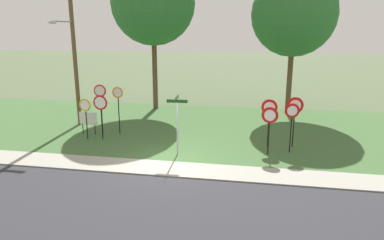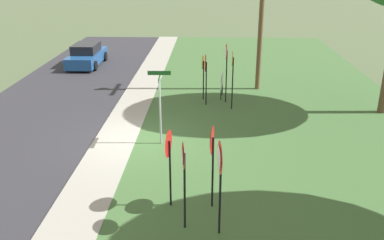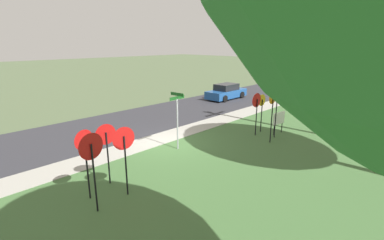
{
  "view_description": "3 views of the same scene",
  "coord_description": "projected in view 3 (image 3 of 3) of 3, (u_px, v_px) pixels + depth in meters",
  "views": [
    {
      "loc": [
        3.66,
        -14.31,
        5.7
      ],
      "look_at": [
        0.64,
        2.48,
        1.35
      ],
      "focal_mm": 33.04,
      "sensor_mm": 36.0,
      "label": 1
    },
    {
      "loc": [
        14.5,
        2.72,
        6.57
      ],
      "look_at": [
        0.89,
        2.17,
        1.25
      ],
      "focal_mm": 39.31,
      "sensor_mm": 36.0,
      "label": 2
    },
    {
      "loc": [
        9.2,
        10.5,
        5.09
      ],
      "look_at": [
        0.33,
        2.05,
        1.73
      ],
      "focal_mm": 26.56,
      "sensor_mm": 36.0,
      "label": 3
    }
  ],
  "objects": [
    {
      "name": "stop_sign_near_right",
      "position": [
        257.0,
        105.0,
        15.52
      ],
      "size": [
        0.78,
        0.1,
        2.39
      ],
      "rotation": [
        0.0,
        0.0,
        -0.05
      ],
      "color": "black",
      "rests_on": "grass_median"
    },
    {
      "name": "yield_sign_far_left",
      "position": [
        85.0,
        148.0,
        9.08
      ],
      "size": [
        0.69,
        0.13,
        2.39
      ],
      "rotation": [
        0.0,
        0.0,
        0.15
      ],
      "color": "black",
      "rests_on": "grass_median"
    },
    {
      "name": "stop_sign_near_left",
      "position": [
        272.0,
        107.0,
        14.34
      ],
      "size": [
        0.61,
        0.1,
        2.65
      ],
      "rotation": [
        0.0,
        0.0,
        -0.03
      ],
      "color": "black",
      "rests_on": "grass_median"
    },
    {
      "name": "parked_hatchback_near",
      "position": [
        226.0,
        92.0,
        26.21
      ],
      "size": [
        4.24,
        1.91,
        1.39
      ],
      "rotation": [
        0.0,
        0.0,
        -0.0
      ],
      "color": "#1E4C8C",
      "rests_on": "road_asphalt"
    },
    {
      "name": "street_name_post",
      "position": [
        177.0,
        116.0,
        13.49
      ],
      "size": [
        0.96,
        0.82,
        2.78
      ],
      "rotation": [
        0.0,
        0.0,
        0.04
      ],
      "color": "#9EA0A8",
      "rests_on": "grass_median"
    },
    {
      "name": "yield_sign_near_right",
      "position": [
        106.0,
        140.0,
        10.12
      ],
      "size": [
        0.76,
        0.15,
        2.28
      ],
      "rotation": [
        0.0,
        0.0,
        -0.16
      ],
      "color": "black",
      "rests_on": "grass_median"
    },
    {
      "name": "stop_sign_far_left",
      "position": [
        276.0,
        101.0,
        15.1
      ],
      "size": [
        0.69,
        0.11,
        2.79
      ],
      "rotation": [
        0.0,
        0.0,
        0.06
      ],
      "color": "black",
      "rests_on": "grass_median"
    },
    {
      "name": "sidewalk_strip",
      "position": [
        158.0,
        139.0,
        15.28
      ],
      "size": [
        44.0,
        1.6,
        0.06
      ],
      "primitive_type": "cube",
      "color": "#99968C",
      "rests_on": "ground_plane"
    },
    {
      "name": "stop_sign_far_center",
      "position": [
        262.0,
        105.0,
        16.21
      ],
      "size": [
        0.66,
        0.11,
        2.19
      ],
      "rotation": [
        0.0,
        0.0,
        -0.08
      ],
      "color": "black",
      "rests_on": "grass_median"
    },
    {
      "name": "grass_median",
      "position": [
        273.0,
        181.0,
        10.76
      ],
      "size": [
        44.0,
        12.0,
        0.04
      ],
      "primitive_type": "cube",
      "color": "#3D6033",
      "rests_on": "ground_plane"
    },
    {
      "name": "yield_sign_far_right",
      "position": [
        92.0,
        154.0,
        8.32
      ],
      "size": [
        0.82,
        0.13,
        2.53
      ],
      "rotation": [
        0.0,
        0.0,
        0.12
      ],
      "color": "black",
      "rests_on": "grass_median"
    },
    {
      "name": "notice_board",
      "position": [
        279.0,
        119.0,
        16.04
      ],
      "size": [
        1.1,
        0.15,
        1.25
      ],
      "rotation": [
        0.0,
        0.0,
        -0.11
      ],
      "color": "black",
      "rests_on": "grass_median"
    },
    {
      "name": "road_asphalt",
      "position": [
        117.0,
        125.0,
        17.95
      ],
      "size": [
        44.0,
        6.4,
        0.01
      ],
      "primitive_type": "cube",
      "color": "#2D2D33",
      "rests_on": "ground_plane"
    },
    {
      "name": "ground_plane",
      "position": [
        168.0,
        144.0,
        14.75
      ],
      "size": [
        160.0,
        160.0,
        0.0
      ],
      "primitive_type": "plane",
      "color": "#4C5B3D"
    },
    {
      "name": "yield_sign_near_left",
      "position": [
        124.0,
        145.0,
        9.31
      ],
      "size": [
        0.78,
        0.14,
        2.41
      ],
      "rotation": [
        0.0,
        0.0,
        -0.14
      ],
      "color": "black",
      "rests_on": "grass_median"
    },
    {
      "name": "utility_pole",
      "position": [
        329.0,
        51.0,
        14.95
      ],
      "size": [
        2.1,
        2.47,
        8.49
      ],
      "color": "brown",
      "rests_on": "grass_median"
    }
  ]
}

